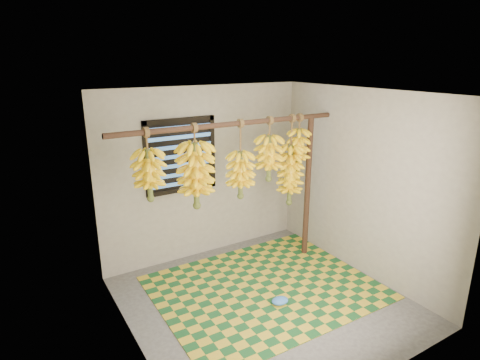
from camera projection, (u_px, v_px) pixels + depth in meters
floor at (264, 302)px, 4.71m from camera, size 3.00×3.00×0.01m
ceiling at (269, 93)px, 4.01m from camera, size 3.00×3.00×0.01m
wall_back at (204, 173)px, 5.59m from camera, size 3.00×0.01×2.40m
wall_left at (130, 237)px, 3.61m from camera, size 0.01×3.00×2.40m
wall_right at (363, 184)px, 5.11m from camera, size 0.01×3.00×2.40m
window at (181, 156)px, 5.30m from camera, size 1.00×0.04×1.00m
hanging_pole at (233, 124)px, 4.70m from camera, size 3.00×0.06×0.06m
support_post at (308, 188)px, 5.59m from camera, size 0.08×0.08×2.00m
woven_mat at (265, 287)px, 4.99m from camera, size 2.64×2.13×0.01m
plastic_bag at (280, 301)px, 4.63m from camera, size 0.22×0.18×0.08m
banana_bunch_a at (149, 175)px, 4.30m from camera, size 0.34×0.34×0.80m
banana_bunch_b at (196, 176)px, 4.61m from camera, size 0.40×0.40×0.99m
banana_bunch_c at (240, 175)px, 4.93m from camera, size 0.34×0.34×0.98m
banana_bunch_d at (269, 158)px, 5.10m from camera, size 0.34×0.34×0.83m
banana_bunch_e at (290, 175)px, 5.36m from camera, size 0.35×0.35×1.22m
banana_bunch_f at (298, 150)px, 5.32m from camera, size 0.29×0.29×0.76m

